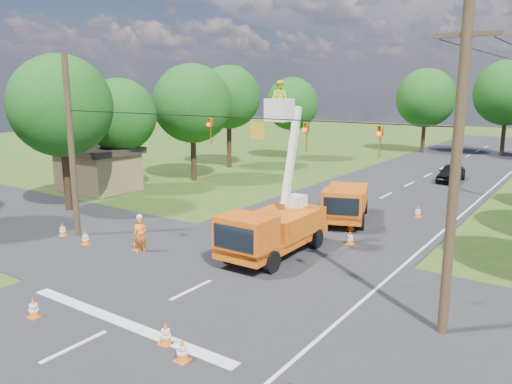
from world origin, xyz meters
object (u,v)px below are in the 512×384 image
Objects in this scene: traffic_cone_5 at (85,238)px; tree_left_e at (229,97)px; traffic_cone_4 at (137,243)px; tree_far_a at (426,98)px; traffic_cone_3 at (351,224)px; tree_left_f at (292,104)px; traffic_cone_2 at (350,238)px; traffic_cone_8 at (166,334)px; pole_left at (71,147)px; tree_left_d at (192,104)px; traffic_cone_0 at (33,308)px; traffic_cone_7 at (418,212)px; tree_left_c at (120,115)px; tree_left_b at (61,106)px; pole_right_near at (455,169)px; shed at (98,168)px; second_truck at (345,202)px; traffic_cone_6 at (63,229)px; bucket_truck at (273,221)px; traffic_cone_1 at (182,350)px; distant_car at (451,173)px; tree_far_b at (508,93)px; ground_worker at (140,235)px.

tree_left_e is (-8.93, 22.75, 6.13)m from traffic_cone_5.
traffic_cone_4 is 43.30m from tree_far_a.
traffic_cone_3 is 0.08× the size of tree_left_f.
traffic_cone_2 is 11.87m from traffic_cone_8.
tree_far_a reaches higher than pole_left.
tree_left_f is (0.20, 15.00, -0.44)m from tree_left_d.
traffic_cone_0 and traffic_cone_5 have the same top height.
traffic_cone_5 is 18.24m from traffic_cone_7.
traffic_cone_7 is at bearing -22.77° from tree_left_e.
tree_left_d is at bearing 119.63° from traffic_cone_0.
tree_left_c is at bearing -167.57° from traffic_cone_7.
tree_left_c is (-7.00, 9.00, 0.94)m from pole_left.
pole_left reaches higher than traffic_cone_2.
traffic_cone_7 is 0.08× the size of tree_left_b.
tree_left_e reaches higher than traffic_cone_4.
traffic_cone_5 is 44.23m from tree_far_a.
tree_left_e reaches higher than traffic_cone_0.
pole_right_near is at bearing -47.27° from traffic_cone_2.
tree_far_a is (13.00, 35.00, 4.57)m from shed.
traffic_cone_5 is (-8.35, -11.02, -0.75)m from second_truck.
second_truck is 4.35m from traffic_cone_2.
traffic_cone_5 is at bearing -65.64° from tree_left_d.
shed is (-7.99, 8.51, 1.26)m from traffic_cone_6.
traffic_cone_7 is (2.11, 4.61, 0.00)m from traffic_cone_3.
bucket_truck is at bearing -15.24° from shed.
traffic_cone_1 is at bearing -91.56° from traffic_cone_7.
traffic_cone_7 is 1.00× the size of traffic_cone_8.
tree_left_c is at bearing -139.76° from distant_car.
pole_left is (-11.00, -8.83, 4.14)m from traffic_cone_3.
traffic_cone_2 is (2.15, 3.49, -1.25)m from bucket_truck.
traffic_cone_2 is at bearing -99.06° from traffic_cone_7.
shed is at bearing 148.26° from traffic_cone_4.
shed is at bearing 163.20° from pole_right_near.
tree_left_e reaches higher than traffic_cone_3.
shed is at bearing -146.31° from tree_left_c.
tree_left_f is (-16.30, 21.17, 5.33)m from traffic_cone_3.
tree_left_d is 0.90× the size of tree_far_b.
traffic_cone_1 is at bearing -73.08° from bucket_truck.
tree_left_c is 0.96× the size of tree_left_f.
traffic_cone_8 is 24.01m from tree_left_c.
tree_far_a is (0.22, 42.90, 5.83)m from traffic_cone_4.
distant_car is 5.83× the size of traffic_cone_7.
pole_left reaches higher than traffic_cone_6.
pole_left is at bearing -154.09° from second_truck.
traffic_cone_8 is at bearing -24.96° from traffic_cone_5.
ground_worker is at bearing 107.81° from traffic_cone_0.
traffic_cone_2 and traffic_cone_3 have the same top height.
ground_worker is 0.18× the size of tree_left_b.
traffic_cone_6 is 1.00× the size of traffic_cone_7.
traffic_cone_5 is 1.00× the size of traffic_cone_8.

